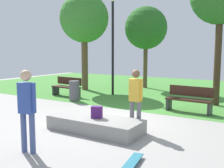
# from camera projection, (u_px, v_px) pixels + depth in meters

# --- Properties ---
(ground_plane) EXTENTS (28.00, 28.00, 0.00)m
(ground_plane) POSITION_uv_depth(u_px,v_px,m) (112.00, 121.00, 8.10)
(ground_plane) COLOR #9E9993
(grass_lawn) EXTENTS (26.60, 12.35, 0.01)m
(grass_lawn) POSITION_uv_depth(u_px,v_px,m) (186.00, 90.00, 14.70)
(grass_lawn) COLOR #478C38
(grass_lawn) RESTS_ON ground_plane
(concrete_ledge) EXTENTS (2.58, 1.04, 0.37)m
(concrete_ledge) POSITION_uv_depth(u_px,v_px,m) (95.00, 124.00, 7.10)
(concrete_ledge) COLOR gray
(concrete_ledge) RESTS_ON ground_plane
(backpack_on_ledge) EXTENTS (0.33, 0.29, 0.32)m
(backpack_on_ledge) POSITION_uv_depth(u_px,v_px,m) (97.00, 112.00, 7.03)
(backpack_on_ledge) COLOR #4C1E66
(backpack_on_ledge) RESTS_ON concrete_ledge
(skater_performing_trick) EXTENTS (0.42, 0.26, 1.76)m
(skater_performing_trick) POSITION_uv_depth(u_px,v_px,m) (27.00, 105.00, 5.48)
(skater_performing_trick) COLOR #3F5184
(skater_performing_trick) RESTS_ON ground_plane
(skater_watching) EXTENTS (0.43, 0.23, 1.66)m
(skater_watching) POSITION_uv_depth(u_px,v_px,m) (136.00, 95.00, 7.08)
(skater_watching) COLOR slate
(skater_watching) RESTS_ON ground_plane
(skateboard_by_ledge) EXTENTS (0.34, 0.82, 0.08)m
(skateboard_by_ledge) POSITION_uv_depth(u_px,v_px,m) (133.00, 161.00, 5.01)
(skateboard_by_ledge) COLOR teal
(skateboard_by_ledge) RESTS_ON ground_plane
(park_bench_far_left) EXTENTS (1.64, 0.61, 0.91)m
(park_bench_far_left) POSITION_uv_depth(u_px,v_px,m) (67.00, 86.00, 12.67)
(park_bench_far_left) COLOR #331E14
(park_bench_far_left) RESTS_ON ground_plane
(park_bench_center_lawn) EXTENTS (1.63, 0.57, 0.91)m
(park_bench_center_lawn) POSITION_uv_depth(u_px,v_px,m) (189.00, 99.00, 9.32)
(park_bench_center_lawn) COLOR #331E14
(park_bench_center_lawn) RESTS_ON ground_plane
(tree_slender_maple) EXTENTS (2.69, 2.69, 5.32)m
(tree_slender_maple) POSITION_uv_depth(u_px,v_px,m) (84.00, 19.00, 14.47)
(tree_slender_maple) COLOR brown
(tree_slender_maple) RESTS_ON grass_lawn
(tree_broad_elm) EXTENTS (2.47, 2.47, 4.75)m
(tree_broad_elm) POSITION_uv_depth(u_px,v_px,m) (146.00, 28.00, 15.31)
(tree_broad_elm) COLOR brown
(tree_broad_elm) RESTS_ON grass_lawn
(lamp_post) EXTENTS (0.28, 0.28, 4.80)m
(lamp_post) POSITION_uv_depth(u_px,v_px,m) (113.00, 37.00, 12.86)
(lamp_post) COLOR black
(lamp_post) RESTS_ON ground_plane
(trash_bin) EXTENTS (0.44, 0.44, 0.88)m
(trash_bin) POSITION_uv_depth(u_px,v_px,m) (74.00, 91.00, 11.42)
(trash_bin) COLOR #4C4C51
(trash_bin) RESTS_ON ground_plane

